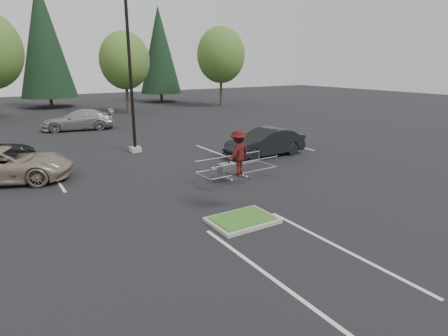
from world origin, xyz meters
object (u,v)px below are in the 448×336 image
light_pole (130,74)px  car_r_charc (265,142)px  conif_b (43,39)px  car_l_tan (3,165)px  conif_c (159,50)px  skateboarder (238,153)px  decid_c (125,62)px  car_far_silver (79,120)px  decid_d (221,57)px  cart_corral (230,168)px

light_pole → car_r_charc: light_pole is taller
conif_b → car_l_tan: 32.52m
light_pole → conif_c: bearing=63.9°
conif_b → car_l_tan: conif_b is taller
conif_b → skateboarder: conif_b is taller
decid_c → conif_b: conif_b is taller
decid_c → car_far_silver: (-6.58, -7.83, -4.46)m
light_pole → decid_c: 18.67m
conif_c → car_r_charc: bearing=-103.0°
decid_c → car_l_tan: size_ratio=1.48×
car_far_silver → car_r_charc: bearing=37.3°
decid_c → decid_d: 12.03m
cart_corral → car_r_charc: size_ratio=0.78×
conif_c → car_l_tan: bearing=-124.3°
cart_corral → conif_c: bearing=69.4°
skateboarder → conif_c: bearing=-128.8°
decid_d → car_r_charc: size_ratio=1.97×
decid_c → cart_corral: 26.54m
cart_corral → light_pole: bearing=99.2°
light_pole → car_l_tan: size_ratio=1.79×
conif_b → cart_corral: (2.08, -36.51, -7.19)m
light_pole → cart_corral: size_ratio=2.72×
decid_c → conif_c: bearing=50.4°
decid_c → decid_d: bearing=2.4°
decid_c → decid_d: decid_d is taller
conif_b → skateboarder: size_ratio=7.82×
decid_c → skateboarder: size_ratio=4.52×
skateboarder → car_l_tan: 11.03m
decid_d → cart_corral: (-15.91, -26.35, -5.26)m
cart_corral → conif_b: bearing=91.3°
conif_c → cart_corral: size_ratio=3.35×
car_l_tan → car_r_charc: bearing=-79.2°
skateboarder → car_far_silver: bearing=-106.5°
decid_d → car_l_tan: (-24.49, -20.90, -5.12)m
car_l_tan → car_r_charc: (13.00, -2.43, 0.00)m
conif_b → skateboarder: (0.48, -39.50, -5.72)m
cart_corral → car_l_tan: size_ratio=0.66×
light_pole → decid_c: bearing=72.9°
car_l_tan → conif_c: bearing=-12.9°
car_r_charc → car_far_silver: size_ratio=0.87×
decid_d → car_r_charc: 26.51m
conif_c → cart_corral: bearing=-108.5°
conif_b → cart_corral: 37.27m
light_pole → conif_b: 28.69m
car_l_tan → car_far_silver: 13.89m
car_l_tan → car_far_silver: (5.91, 12.57, 0.01)m
decid_d → car_r_charc: decid_d is taller
conif_c → car_l_tan: 36.89m
decid_d → cart_corral: 31.22m
decid_c → car_r_charc: decid_c is taller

